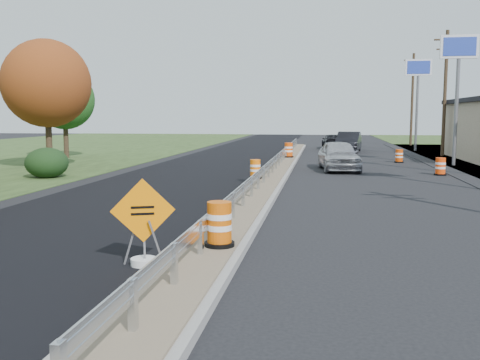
# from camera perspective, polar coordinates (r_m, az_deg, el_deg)

# --- Properties ---
(ground) EXTENTS (140.00, 140.00, 0.00)m
(ground) POSITION_cam_1_polar(r_m,az_deg,el_deg) (18.93, 1.24, -2.44)
(ground) COLOR black
(ground) RESTS_ON ground
(milled_overlay) EXTENTS (7.20, 120.00, 0.01)m
(milled_overlay) POSITION_cam_1_polar(r_m,az_deg,el_deg) (29.49, -4.70, 0.89)
(milled_overlay) COLOR black
(milled_overlay) RESTS_ON ground
(median) EXTENTS (1.60, 55.00, 0.23)m
(median) POSITION_cam_1_polar(r_m,az_deg,el_deg) (26.79, 3.48, 0.53)
(median) COLOR gray
(median) RESTS_ON ground
(guardrail) EXTENTS (0.10, 46.15, 0.72)m
(guardrail) POSITION_cam_1_polar(r_m,az_deg,el_deg) (27.73, 3.68, 2.02)
(guardrail) COLOR silver
(guardrail) RESTS_ON median
(pylon_sign_mid) EXTENTS (2.20, 0.30, 7.90)m
(pylon_sign_mid) POSITION_cam_1_polar(r_m,az_deg,el_deg) (35.61, 22.29, 11.86)
(pylon_sign_mid) COLOR slate
(pylon_sign_mid) RESTS_ON ground
(pylon_sign_north) EXTENTS (2.20, 0.30, 7.90)m
(pylon_sign_north) POSITION_cam_1_polar(r_m,az_deg,el_deg) (49.30, 18.46, 10.48)
(pylon_sign_north) COLOR slate
(pylon_sign_north) RESTS_ON ground
(utility_pole_nmid) EXTENTS (1.90, 0.26, 9.40)m
(utility_pole_nmid) POSITION_cam_1_polar(r_m,az_deg,el_deg) (43.51, 21.03, 8.87)
(utility_pole_nmid) COLOR #473523
(utility_pole_nmid) RESTS_ON ground
(utility_pole_north) EXTENTS (1.90, 0.26, 9.40)m
(utility_pole_north) POSITION_cam_1_polar(r_m,az_deg,el_deg) (58.26, 17.90, 8.37)
(utility_pole_north) COLOR #473523
(utility_pole_north) RESTS_ON ground
(hedge_north) EXTENTS (2.09, 2.09, 1.52)m
(hedge_north) POSITION_cam_1_polar(r_m,az_deg,el_deg) (28.06, -19.91, 1.75)
(hedge_north) COLOR black
(hedge_north) RESTS_ON ground
(tree_near_red) EXTENTS (4.95, 4.95, 7.35)m
(tree_near_red) POSITION_cam_1_polar(r_m,az_deg,el_deg) (32.48, -19.93, 9.64)
(tree_near_red) COLOR #473523
(tree_near_red) RESTS_ON ground
(tree_near_back) EXTENTS (4.29, 4.29, 6.37)m
(tree_near_back) POSITION_cam_1_polar(r_m,az_deg,el_deg) (40.93, -18.21, 8.13)
(tree_near_back) COLOR #473523
(tree_near_back) RESTS_ON ground
(caution_sign) EXTENTS (1.24, 0.55, 1.80)m
(caution_sign) POSITION_cam_1_polar(r_m,az_deg,el_deg) (11.17, -10.24, -6.71)
(caution_sign) COLOR white
(caution_sign) RESTS_ON ground
(barrel_median_near) EXTENTS (0.67, 0.67, 0.98)m
(barrel_median_near) POSITION_cam_1_polar(r_m,az_deg,el_deg) (11.67, -2.21, -4.81)
(barrel_median_near) COLOR black
(barrel_median_near) RESTS_ON median
(barrel_median_mid) EXTENTS (0.59, 0.59, 0.86)m
(barrel_median_mid) POSITION_cam_1_polar(r_m,az_deg,el_deg) (24.29, 1.64, 1.14)
(barrel_median_mid) COLOR black
(barrel_median_mid) RESTS_ON median
(barrel_median_far) EXTENTS (0.68, 0.68, 1.00)m
(barrel_median_far) POSITION_cam_1_polar(r_m,az_deg,el_deg) (36.83, 5.21, 3.17)
(barrel_median_far) COLOR black
(barrel_median_far) RESTS_ON median
(barrel_shoulder_near) EXTENTS (0.62, 0.62, 0.91)m
(barrel_shoulder_near) POSITION_cam_1_polar(r_m,az_deg,el_deg) (29.51, 20.59, 1.32)
(barrel_shoulder_near) COLOR black
(barrel_shoulder_near) RESTS_ON ground
(barrel_shoulder_mid) EXTENTS (0.60, 0.60, 0.87)m
(barrel_shoulder_mid) POSITION_cam_1_polar(r_m,az_deg,el_deg) (36.68, 16.61, 2.44)
(barrel_shoulder_mid) COLOR black
(barrel_shoulder_mid) RESTS_ON ground
(car_silver) EXTENTS (2.59, 5.18, 1.70)m
(car_silver) POSITION_cam_1_polar(r_m,az_deg,el_deg) (30.66, 10.47, 2.61)
(car_silver) COLOR #B6B6BB
(car_silver) RESTS_ON ground
(car_dark_mid) EXTENTS (2.50, 5.41, 1.72)m
(car_dark_mid) POSITION_cam_1_polar(r_m,az_deg,el_deg) (46.53, 11.51, 4.01)
(car_dark_mid) COLOR black
(car_dark_mid) RESTS_ON ground
(car_dark_far) EXTENTS (2.09, 4.69, 1.34)m
(car_dark_far) POSITION_cam_1_polar(r_m,az_deg,el_deg) (51.05, 9.84, 4.07)
(car_dark_far) COLOR black
(car_dark_far) RESTS_ON ground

